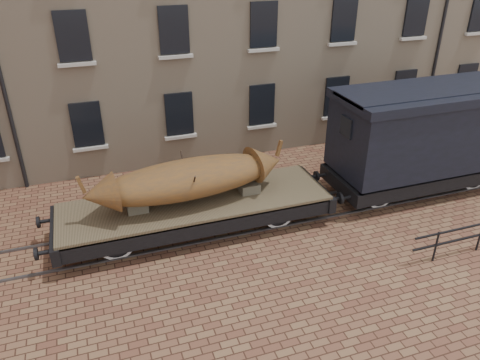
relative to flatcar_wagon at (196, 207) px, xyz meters
name	(u,v)px	position (x,y,z in m)	size (l,w,h in m)	color
ground	(286,213)	(3.15, 0.00, -0.89)	(90.00, 90.00, 0.00)	brown
rail_track	(286,213)	(3.15, 0.00, -0.86)	(30.00, 1.52, 0.06)	#59595E
flatcar_wagon	(196,207)	(0.00, 0.00, 0.00)	(9.45, 2.56, 1.43)	brown
iron_boat	(189,179)	(-0.17, 0.00, 1.02)	(6.37, 2.19, 1.54)	brown
goods_van	(426,128)	(8.41, 0.00, 1.55)	(7.52, 2.74, 3.89)	black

